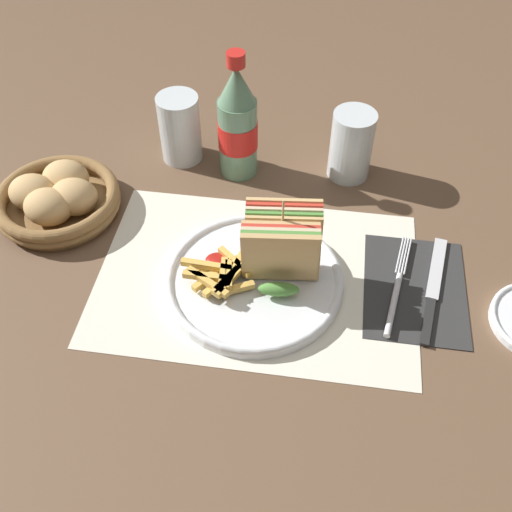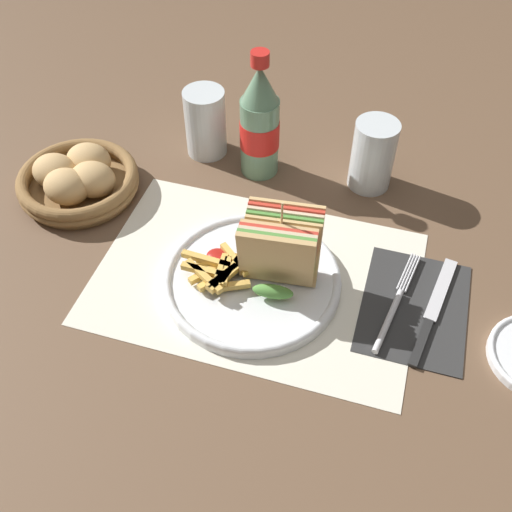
{
  "view_description": "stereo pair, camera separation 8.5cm",
  "coord_description": "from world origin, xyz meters",
  "px_view_note": "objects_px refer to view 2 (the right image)",
  "views": [
    {
      "loc": [
        0.1,
        -0.53,
        0.67
      ],
      "look_at": [
        0.02,
        0.03,
        0.04
      ],
      "focal_mm": 42.0,
      "sensor_mm": 36.0,
      "label": 1
    },
    {
      "loc": [
        0.18,
        -0.51,
        0.67
      ],
      "look_at": [
        0.02,
        0.03,
        0.04
      ],
      "focal_mm": 42.0,
      "sensor_mm": 36.0,
      "label": 2
    }
  ],
  "objects_px": {
    "coke_bottle_near": "(260,124)",
    "glass_near": "(372,159)",
    "fork": "(393,309)",
    "club_sandwich": "(280,250)",
    "glass_far": "(206,126)",
    "bread_basket": "(78,179)",
    "plate_main": "(252,280)",
    "knife": "(433,311)"
  },
  "relations": [
    {
      "from": "plate_main",
      "to": "club_sandwich",
      "type": "distance_m",
      "value": 0.07
    },
    {
      "from": "coke_bottle_near",
      "to": "club_sandwich",
      "type": "bearing_deg",
      "value": -67.07
    },
    {
      "from": "glass_far",
      "to": "bread_basket",
      "type": "bearing_deg",
      "value": -134.84
    },
    {
      "from": "fork",
      "to": "knife",
      "type": "xyz_separation_m",
      "value": [
        0.05,
        0.02,
        -0.0
      ]
    },
    {
      "from": "plate_main",
      "to": "club_sandwich",
      "type": "bearing_deg",
      "value": 23.74
    },
    {
      "from": "knife",
      "to": "glass_near",
      "type": "height_order",
      "value": "glass_near"
    },
    {
      "from": "glass_far",
      "to": "fork",
      "type": "bearing_deg",
      "value": -35.81
    },
    {
      "from": "club_sandwich",
      "to": "glass_far",
      "type": "xyz_separation_m",
      "value": [
        -0.2,
        0.26,
        -0.02
      ]
    },
    {
      "from": "club_sandwich",
      "to": "bread_basket",
      "type": "distance_m",
      "value": 0.38
    },
    {
      "from": "plate_main",
      "to": "fork",
      "type": "xyz_separation_m",
      "value": [
        0.2,
        0.01,
        -0.0
      ]
    },
    {
      "from": "club_sandwich",
      "to": "plate_main",
      "type": "bearing_deg",
      "value": -156.26
    },
    {
      "from": "knife",
      "to": "bread_basket",
      "type": "relative_size",
      "value": 1.02
    },
    {
      "from": "fork",
      "to": "glass_far",
      "type": "height_order",
      "value": "glass_far"
    },
    {
      "from": "fork",
      "to": "coke_bottle_near",
      "type": "distance_m",
      "value": 0.37
    },
    {
      "from": "fork",
      "to": "coke_bottle_near",
      "type": "relative_size",
      "value": 0.85
    },
    {
      "from": "club_sandwich",
      "to": "bread_basket",
      "type": "xyz_separation_m",
      "value": [
        -0.37,
        0.09,
        -0.04
      ]
    },
    {
      "from": "coke_bottle_near",
      "to": "glass_near",
      "type": "height_order",
      "value": "coke_bottle_near"
    },
    {
      "from": "plate_main",
      "to": "bread_basket",
      "type": "height_order",
      "value": "bread_basket"
    },
    {
      "from": "fork",
      "to": "glass_near",
      "type": "xyz_separation_m",
      "value": [
        -0.08,
        0.26,
        0.04
      ]
    },
    {
      "from": "glass_far",
      "to": "club_sandwich",
      "type": "bearing_deg",
      "value": -51.71
    },
    {
      "from": "knife",
      "to": "coke_bottle_near",
      "type": "bearing_deg",
      "value": 154.14
    },
    {
      "from": "club_sandwich",
      "to": "glass_near",
      "type": "xyz_separation_m",
      "value": [
        0.09,
        0.25,
        -0.02
      ]
    },
    {
      "from": "plate_main",
      "to": "bread_basket",
      "type": "xyz_separation_m",
      "value": [
        -0.33,
        0.11,
        0.02
      ]
    },
    {
      "from": "plate_main",
      "to": "club_sandwich",
      "type": "xyz_separation_m",
      "value": [
        0.04,
        0.02,
        0.06
      ]
    },
    {
      "from": "fork",
      "to": "glass_far",
      "type": "bearing_deg",
      "value": 153.95
    },
    {
      "from": "glass_far",
      "to": "bread_basket",
      "type": "height_order",
      "value": "glass_far"
    },
    {
      "from": "coke_bottle_near",
      "to": "fork",
      "type": "bearing_deg",
      "value": -42.59
    },
    {
      "from": "club_sandwich",
      "to": "bread_basket",
      "type": "height_order",
      "value": "club_sandwich"
    },
    {
      "from": "plate_main",
      "to": "fork",
      "type": "bearing_deg",
      "value": 2.05
    },
    {
      "from": "glass_near",
      "to": "coke_bottle_near",
      "type": "bearing_deg",
      "value": -174.55
    },
    {
      "from": "plate_main",
      "to": "knife",
      "type": "xyz_separation_m",
      "value": [
        0.25,
        0.02,
        -0.0
      ]
    },
    {
      "from": "plate_main",
      "to": "glass_far",
      "type": "distance_m",
      "value": 0.32
    },
    {
      "from": "plate_main",
      "to": "knife",
      "type": "height_order",
      "value": "plate_main"
    },
    {
      "from": "plate_main",
      "to": "coke_bottle_near",
      "type": "xyz_separation_m",
      "value": [
        -0.06,
        0.25,
        0.08
      ]
    },
    {
      "from": "fork",
      "to": "knife",
      "type": "height_order",
      "value": "fork"
    },
    {
      "from": "club_sandwich",
      "to": "glass_near",
      "type": "height_order",
      "value": "club_sandwich"
    },
    {
      "from": "glass_near",
      "to": "glass_far",
      "type": "xyz_separation_m",
      "value": [
        -0.29,
        0.0,
        0.0
      ]
    },
    {
      "from": "plate_main",
      "to": "club_sandwich",
      "type": "height_order",
      "value": "club_sandwich"
    },
    {
      "from": "knife",
      "to": "bread_basket",
      "type": "bearing_deg",
      "value": -178.52
    },
    {
      "from": "fork",
      "to": "club_sandwich",
      "type": "bearing_deg",
      "value": -173.21
    },
    {
      "from": "fork",
      "to": "glass_near",
      "type": "bearing_deg",
      "value": 116.45
    },
    {
      "from": "fork",
      "to": "glass_far",
      "type": "xyz_separation_m",
      "value": [
        -0.37,
        0.27,
        0.04
      ]
    }
  ]
}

